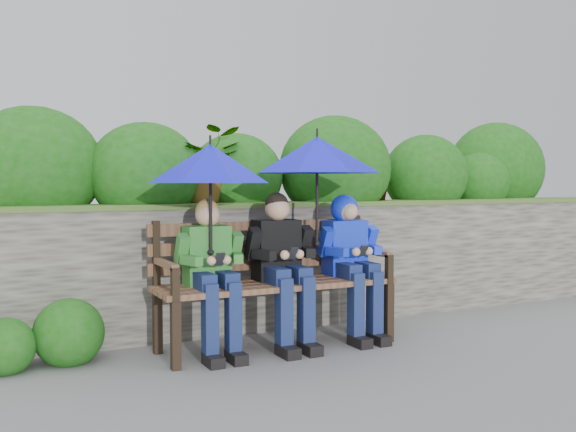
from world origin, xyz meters
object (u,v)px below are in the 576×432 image
park_bench (272,274)px  boy_middle (282,260)px  boy_right (351,252)px  boy_left (212,267)px  umbrella_right (317,155)px  umbrella_left (210,164)px

park_bench → boy_middle: 0.14m
boy_right → boy_middle: bearing=-178.6°
boy_left → boy_middle: (0.54, -0.00, 0.02)m
park_bench → umbrella_right: umbrella_right is taller
park_bench → umbrella_right: size_ratio=1.87×
boy_right → umbrella_right: (-0.30, -0.01, 0.73)m
boy_middle → umbrella_left: (-0.55, -0.01, 0.69)m
umbrella_right → park_bench: bearing=167.8°
boy_right → umbrella_left: 1.31m
boy_middle → boy_right: (0.59, 0.01, 0.03)m
boy_middle → umbrella_left: umbrella_left is taller
boy_left → umbrella_left: bearing=-121.6°
boy_right → umbrella_left: umbrella_left is taller
park_bench → umbrella_left: bearing=-169.5°
umbrella_right → boy_right: bearing=1.0°
boy_left → umbrella_left: umbrella_left is taller
boy_left → boy_right: (1.12, 0.01, 0.05)m
boy_left → boy_right: 1.13m
umbrella_right → boy_left: bearing=-179.6°
park_bench → boy_middle: bearing=-64.5°
boy_left → umbrella_right: (0.83, 0.01, 0.78)m
boy_right → umbrella_right: umbrella_right is taller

